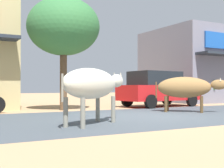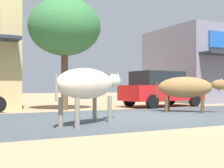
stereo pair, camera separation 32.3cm
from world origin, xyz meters
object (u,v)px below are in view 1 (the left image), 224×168
object	(u,v)px
cow_near_brown	(92,84)
cow_far_dark	(185,88)
roadside_tree	(63,27)
parked_hatchback_car	(158,89)
pedestrian_by_shop	(211,88)

from	to	relation	value
cow_near_brown	cow_far_dark	size ratio (longest dim) A/B	1.19
roadside_tree	parked_hatchback_car	xyz separation A→B (m)	(4.69, 0.00, -2.46)
roadside_tree	cow_far_dark	distance (m)	5.29
cow_near_brown	pedestrian_by_shop	xyz separation A→B (m)	(10.02, 5.64, -0.10)
cow_near_brown	roadside_tree	bearing A→B (deg)	78.36
cow_far_dark	pedestrian_by_shop	xyz separation A→B (m)	(5.44, 3.87, -0.02)
cow_far_dark	pedestrian_by_shop	world-z (taller)	pedestrian_by_shop
pedestrian_by_shop	roadside_tree	bearing A→B (deg)	-174.83
parked_hatchback_car	cow_near_brown	xyz separation A→B (m)	(-5.68, -4.83, 0.14)
roadside_tree	cow_near_brown	world-z (taller)	roadside_tree
cow_far_dark	parked_hatchback_car	bearing A→B (deg)	70.30
parked_hatchback_car	pedestrian_by_shop	bearing A→B (deg)	10.61
parked_hatchback_car	cow_near_brown	bearing A→B (deg)	-139.63
cow_near_brown	pedestrian_by_shop	size ratio (longest dim) A/B	1.65
roadside_tree	pedestrian_by_shop	world-z (taller)	roadside_tree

